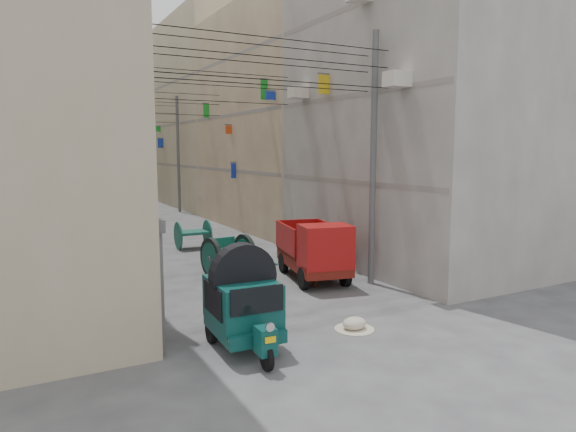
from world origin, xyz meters
TOP-DOWN VIEW (x-y plane):
  - ground at (0.00, 0.00)m, footprint 140.00×140.00m
  - building_row_right at (8.00, 34.13)m, footprint 8.00×62.00m
  - end_cap_building at (0.00, 66.00)m, footprint 22.00×10.00m
  - shutters_left at (-3.92, 10.38)m, footprint 0.18×14.40m
  - signboards at (-0.01, 21.66)m, footprint 8.22×40.52m
  - ac_units at (3.65, 7.67)m, footprint 0.70×6.55m
  - utility_poles at (0.00, 17.00)m, footprint 7.40×22.20m
  - overhead_cables at (0.00, 14.40)m, footprint 7.40×22.52m
  - auto_rickshaw at (-2.26, 2.83)m, footprint 1.52×2.56m
  - tonga_cart at (-0.16, 9.06)m, footprint 1.62×3.22m
  - mini_truck at (2.11, 6.96)m, footprint 2.30×3.83m
  - second_cart at (0.29, 14.50)m, footprint 1.41×1.25m
  - feed_sack at (0.57, 2.65)m, footprint 0.60×0.48m
  - horse at (2.09, 7.00)m, footprint 1.57×2.28m
  - distant_car_white at (-1.17, 24.63)m, footprint 1.70×3.63m
  - distant_car_grey at (1.86, 34.57)m, footprint 2.34×3.96m
  - distant_car_green at (-0.20, 33.74)m, footprint 2.12×4.35m

SIDE VIEW (x-z plane):
  - ground at x=0.00m, z-range 0.00..0.00m
  - feed_sack at x=0.57m, z-range 0.00..0.30m
  - distant_car_white at x=-1.17m, z-range 0.00..1.20m
  - distant_car_green at x=-0.20m, z-range 0.00..1.22m
  - distant_car_grey at x=1.86m, z-range 0.00..1.23m
  - second_cart at x=0.29m, z-range 0.04..1.27m
  - tonga_cart at x=-0.16m, z-range 0.03..1.43m
  - horse at x=2.09m, z-range 0.00..1.76m
  - mini_truck at x=2.11m, z-range -0.04..1.97m
  - auto_rickshaw at x=-2.26m, z-range 0.16..1.94m
  - shutters_left at x=-3.92m, z-range 0.06..2.93m
  - signboards at x=-0.01m, z-range 0.59..6.27m
  - utility_poles at x=0.00m, z-range 0.00..8.00m
  - building_row_right at x=8.00m, z-range -0.54..13.46m
  - end_cap_building at x=0.00m, z-range 0.00..13.00m
  - overhead_cables at x=0.00m, z-range 6.20..7.33m
  - ac_units at x=3.65m, z-range 5.76..9.11m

